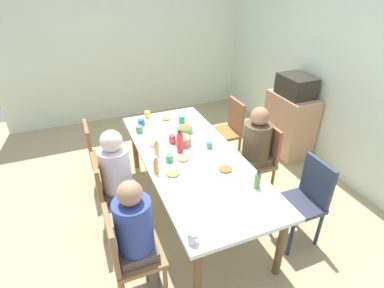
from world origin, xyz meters
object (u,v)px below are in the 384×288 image
at_px(cup_4, 169,158).
at_px(chair_4, 111,192).
at_px(bottle_1, 156,165).
at_px(microwave, 296,86).
at_px(person_1, 136,232).
at_px(plate_0, 166,119).
at_px(cup_0, 193,237).
at_px(side_cabinet, 289,125).
at_px(bottle_0, 157,148).
at_px(chair_2, 229,128).
at_px(chair_3, 261,156).
at_px(plate_3, 225,170).
at_px(person_3, 256,144).
at_px(person_4, 117,174).
at_px(cup_1, 148,115).
at_px(chair_0, 100,153).
at_px(cup_7, 141,122).
at_px(cup_6, 210,145).
at_px(dining_table, 192,161).
at_px(chair_1, 127,252).
at_px(cup_2, 182,120).
at_px(bowl_0, 185,129).
at_px(plate_1, 173,174).
at_px(chair_5, 306,197).
at_px(cup_3, 139,129).
at_px(plate_4, 154,145).
at_px(bowl_1, 183,140).
at_px(bottle_3, 257,180).
at_px(plate_2, 183,159).

bearing_deg(cup_4, chair_4, -90.23).
distance_m(bottle_1, microwave, 2.38).
distance_m(person_1, plate_0, 1.89).
distance_m(cup_0, bottle_1, 0.92).
bearing_deg(side_cabinet, bottle_0, -76.82).
height_order(chair_2, plate_0, chair_2).
bearing_deg(chair_3, plate_3, -61.23).
height_order(person_3, bottle_1, person_3).
distance_m(person_3, person_4, 1.57).
bearing_deg(cup_1, cup_0, -6.23).
bearing_deg(plate_3, person_4, -110.51).
distance_m(chair_0, cup_7, 0.63).
bearing_deg(cup_6, cup_4, -79.49).
bearing_deg(chair_3, bottle_1, -83.64).
xyz_separation_m(dining_table, chair_2, (-0.79, 0.87, -0.15)).
bearing_deg(person_1, chair_1, -90.00).
relative_size(person_1, side_cabinet, 1.30).
xyz_separation_m(chair_3, cup_2, (-0.78, -0.70, 0.26)).
bearing_deg(bowl_0, person_3, 51.00).
relative_size(cup_1, cup_6, 1.04).
height_order(dining_table, cup_6, cup_6).
bearing_deg(plate_1, dining_table, 129.36).
bearing_deg(person_3, chair_5, 6.54).
height_order(cup_1, side_cabinet, side_cabinet).
distance_m(cup_3, side_cabinet, 2.20).
distance_m(side_cabinet, microwave, 0.59).
xyz_separation_m(chair_2, cup_4, (0.79, -1.12, 0.25)).
bearing_deg(chair_4, bowl_0, 118.21).
bearing_deg(plate_4, chair_0, -128.14).
bearing_deg(chair_2, bowl_1, -58.71).
bearing_deg(person_4, dining_table, 90.00).
bearing_deg(bowl_1, microwave, 102.40).
bearing_deg(chair_3, bottle_3, -36.99).
bearing_deg(cup_4, plate_2, 73.73).
xyz_separation_m(bottle_1, microwave, (-0.80, 2.22, 0.23)).
distance_m(person_1, plate_1, 0.74).
relative_size(chair_1, chair_2, 1.00).
bearing_deg(plate_3, cup_6, 174.69).
xyz_separation_m(plate_1, cup_3, (-0.97, -0.09, 0.03)).
height_order(chair_3, plate_1, chair_3).
bearing_deg(bowl_1, plate_1, -30.28).
bearing_deg(plate_2, cup_0, -16.65).
distance_m(person_3, plate_4, 1.15).
bearing_deg(chair_5, cup_4, -125.06).
relative_size(plate_0, bowl_1, 1.20).
xyz_separation_m(person_3, plate_2, (0.04, -0.90, 0.04)).
height_order(chair_5, bowl_1, chair_5).
height_order(person_3, cup_7, person_3).
xyz_separation_m(bottle_1, bottle_3, (0.56, 0.78, -0.00)).
relative_size(chair_2, cup_2, 7.69).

